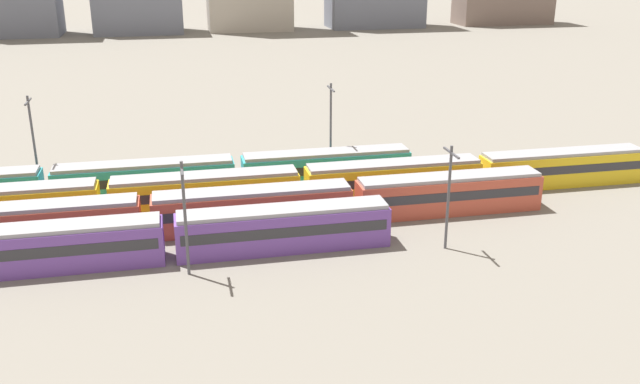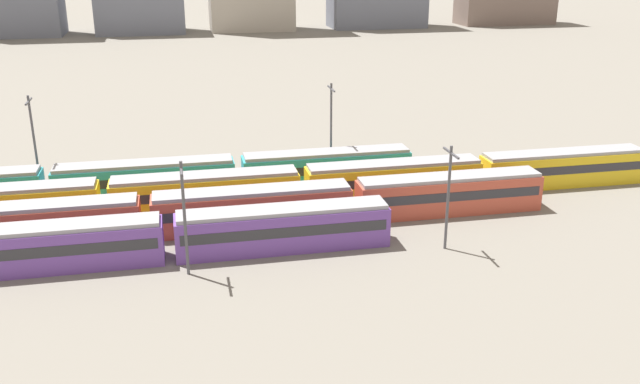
% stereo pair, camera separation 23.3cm
% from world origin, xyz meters
% --- Properties ---
extents(train_track_0, '(55.80, 3.06, 3.75)m').
position_xyz_m(train_track_0, '(8.56, 0.00, 1.90)').
color(train_track_0, '#6B429E').
rests_on(train_track_0, ground_plane).
extents(train_track_1, '(74.70, 3.06, 3.75)m').
position_xyz_m(train_track_1, '(16.04, 5.20, 1.90)').
color(train_track_1, '#BC4C38').
rests_on(train_track_1, ground_plane).
extents(train_track_2, '(74.70, 3.06, 3.75)m').
position_xyz_m(train_track_2, '(31.02, 10.40, 1.90)').
color(train_track_2, yellow).
rests_on(train_track_2, ground_plane).
extents(train_track_3, '(55.80, 3.06, 3.75)m').
position_xyz_m(train_track_3, '(15.75, 15.60, 1.90)').
color(train_track_3, teal).
rests_on(train_track_3, ground_plane).
extents(catenary_pole_0, '(0.24, 3.20, 9.30)m').
position_xyz_m(catenary_pole_0, '(19.37, -3.21, 5.19)').
color(catenary_pole_0, '#4C4C51').
rests_on(catenary_pole_0, ground_plane).
extents(catenary_pole_1, '(0.24, 3.20, 10.43)m').
position_xyz_m(catenary_pole_1, '(5.09, 18.43, 5.77)').
color(catenary_pole_1, '#4C4C51').
rests_on(catenary_pole_1, ground_plane).
extents(catenary_pole_2, '(0.24, 3.20, 9.09)m').
position_xyz_m(catenary_pole_2, '(40.95, -2.76, 5.08)').
color(catenary_pole_2, '#4C4C51').
rests_on(catenary_pole_2, ground_plane).
extents(catenary_pole_3, '(0.24, 3.20, 10.43)m').
position_xyz_m(catenary_pole_3, '(35.74, 18.39, 5.77)').
color(catenary_pole_3, '#4C4C51').
rests_on(catenary_pole_3, ground_plane).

